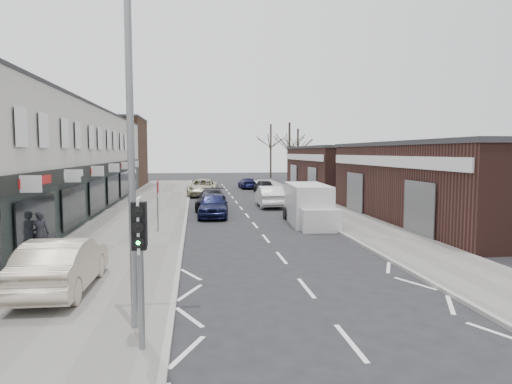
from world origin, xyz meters
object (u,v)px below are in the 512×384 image
object	(u,v)px
street_lamp	(139,129)
parked_car_left_c	(203,188)
white_van	(308,205)
parked_car_right_a	(269,196)
pedestrian	(40,234)
parked_car_right_c	(247,183)
parked_car_left_a	(213,205)
traffic_light	(140,238)
parked_car_right_b	(264,186)
warning_sign	(158,190)
parked_car_left_b	(211,199)
sedan_on_pavement	(62,264)

from	to	relation	value
street_lamp	parked_car_left_c	xyz separation A→B (m)	(1.89, 32.53, -3.83)
white_van	parked_car_right_a	world-z (taller)	white_van
street_lamp	white_van	distance (m)	17.09
pedestrian	parked_car_right_c	size ratio (longest dim) A/B	0.42
pedestrian	parked_car_left_a	xyz separation A→B (m)	(6.99, 10.69, -0.23)
traffic_light	white_van	xyz separation A→B (m)	(7.50, 16.10, -1.34)
parked_car_left_a	parked_car_left_c	size ratio (longest dim) A/B	0.80
street_lamp	parked_car_left_c	bearing A→B (deg)	86.67
pedestrian	parked_car_left_c	world-z (taller)	pedestrian
parked_car_left_c	parked_car_right_b	xyz separation A→B (m)	(6.13, 2.29, -0.10)
parked_car_right_c	street_lamp	bearing A→B (deg)	78.09
street_lamp	parked_car_right_c	bearing A→B (deg)	80.22
warning_sign	white_van	bearing A→B (deg)	14.16
white_van	parked_car_right_c	size ratio (longest dim) A/B	1.41
parked_car_left_a	parked_car_left_c	bearing A→B (deg)	96.22
traffic_light	parked_car_left_b	bearing A→B (deg)	84.66
street_lamp	sedan_on_pavement	xyz separation A→B (m)	(-2.61, 3.14, -3.73)
white_van	parked_car_left_c	bearing A→B (deg)	111.73
traffic_light	parked_car_left_a	xyz separation A→B (m)	(2.20, 19.58, -1.64)
street_lamp	parked_car_right_b	size ratio (longest dim) A/B	1.99
parked_car_left_c	parked_car_right_a	world-z (taller)	parked_car_right_a
traffic_light	warning_sign	world-z (taller)	traffic_light
sedan_on_pavement	parked_car_right_c	xyz separation A→B (m)	(9.62, 37.51, -0.28)
parked_car_left_b	parked_car_right_b	size ratio (longest dim) A/B	1.23
warning_sign	parked_car_right_b	bearing A→B (deg)	68.53
parked_car_left_a	parked_car_right_c	bearing A→B (deg)	82.59
white_van	pedestrian	world-z (taller)	white_van
parked_car_left_c	warning_sign	bearing A→B (deg)	-92.57
warning_sign	traffic_light	bearing A→B (deg)	-86.90
pedestrian	parked_car_right_c	world-z (taller)	pedestrian
traffic_light	parked_car_left_b	world-z (taller)	traffic_light
parked_car_left_a	parked_car_right_a	bearing A→B (deg)	52.78
traffic_light	sedan_on_pavement	xyz separation A→B (m)	(-2.73, 4.36, -1.52)
sedan_on_pavement	parked_car_left_a	distance (m)	16.00
street_lamp	pedestrian	xyz separation A→B (m)	(-4.67, 7.68, -3.61)
parked_car_left_c	traffic_light	bearing A→B (deg)	-88.27
warning_sign	parked_car_right_b	xyz separation A→B (m)	(8.66, 22.02, -1.52)
sedan_on_pavement	parked_car_left_b	bearing A→B (deg)	-103.54
parked_car_left_c	parked_car_right_c	bearing A→B (deg)	62.51
parked_car_left_b	parked_car_right_c	distance (m)	18.94
traffic_light	parked_car_left_a	world-z (taller)	traffic_light
white_van	traffic_light	bearing A→B (deg)	-111.24
white_van	parked_car_left_c	size ratio (longest dim) A/B	1.05
warning_sign	sedan_on_pavement	distance (m)	9.94
parked_car_left_b	sedan_on_pavement	bearing A→B (deg)	-98.85
street_lamp	parked_car_right_c	distance (m)	41.45
white_van	pedestrian	bearing A→B (deg)	-145.88
traffic_light	parked_car_right_b	bearing A→B (deg)	77.63
sedan_on_pavement	parked_car_right_b	xyz separation A→B (m)	(10.63, 31.67, -0.21)
warning_sign	parked_car_right_a	bearing A→B (deg)	55.00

